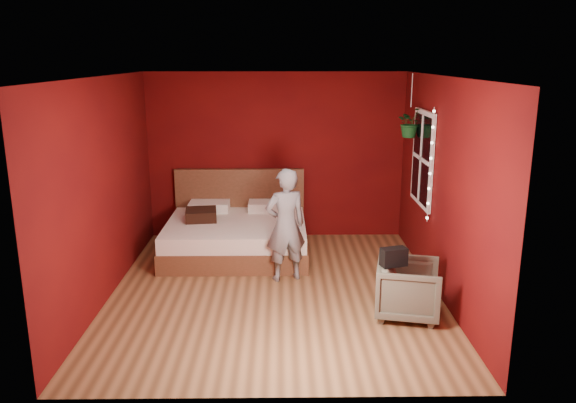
% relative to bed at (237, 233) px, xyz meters
% --- Properties ---
extents(floor, '(4.50, 4.50, 0.00)m').
position_rel_bed_xyz_m(floor, '(0.57, -1.43, -0.29)').
color(floor, '#99673D').
rests_on(floor, ground).
extents(room_walls, '(4.04, 4.54, 2.62)m').
position_rel_bed_xyz_m(room_walls, '(0.57, -1.43, 1.39)').
color(room_walls, '#600B0A').
rests_on(room_walls, ground).
extents(window, '(0.05, 0.97, 1.27)m').
position_rel_bed_xyz_m(window, '(2.54, -0.53, 1.21)').
color(window, white).
rests_on(window, room_walls).
extents(fairy_lights, '(0.04, 0.04, 1.45)m').
position_rel_bed_xyz_m(fairy_lights, '(2.51, -1.06, 1.21)').
color(fairy_lights, silver).
rests_on(fairy_lights, room_walls).
extents(bed, '(2.02, 1.72, 1.11)m').
position_rel_bed_xyz_m(bed, '(0.00, 0.00, 0.00)').
color(bed, brown).
rests_on(bed, ground).
extents(person, '(0.62, 0.51, 1.47)m').
position_rel_bed_xyz_m(person, '(0.71, -1.05, 0.45)').
color(person, gray).
rests_on(person, ground).
extents(armchair, '(0.82, 0.81, 0.63)m').
position_rel_bed_xyz_m(armchair, '(2.06, -2.14, 0.03)').
color(armchair, '#585646').
rests_on(armchair, ground).
extents(handbag, '(0.31, 0.21, 0.20)m').
position_rel_bed_xyz_m(handbag, '(1.86, -2.23, 0.44)').
color(handbag, black).
rests_on(handbag, armchair).
extents(throw_pillow, '(0.49, 0.49, 0.16)m').
position_rel_bed_xyz_m(throw_pillow, '(-0.51, -0.02, 0.29)').
color(throw_pillow, '#321910').
rests_on(throw_pillow, bed).
extents(hanging_plant, '(0.47, 0.45, 0.86)m').
position_rel_bed_xyz_m(hanging_plant, '(2.43, -0.20, 1.65)').
color(hanging_plant, silver).
rests_on(hanging_plant, room_walls).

